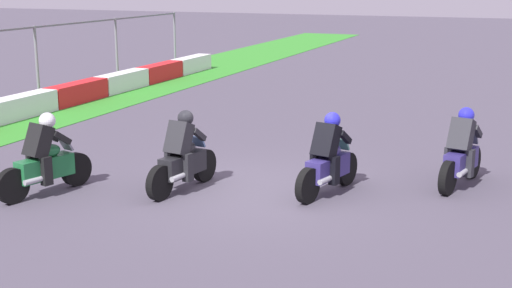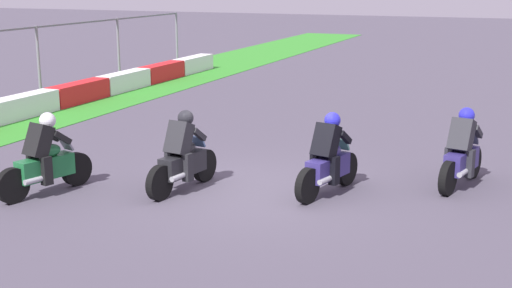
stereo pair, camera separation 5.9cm
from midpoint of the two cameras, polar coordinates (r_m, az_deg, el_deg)
ground_plane at (r=13.24m, az=0.32°, el=-3.80°), size 120.00×120.00×0.00m
rider_lane_a at (r=13.94m, az=16.37°, el=-0.82°), size 2.02×0.64×1.51m
rider_lane_b at (r=12.98m, az=5.96°, el=-1.37°), size 2.01×0.65×1.51m
rider_lane_c at (r=13.19m, az=-5.80°, el=-1.13°), size 2.04×0.59×1.51m
rider_lane_d at (r=13.46m, az=-16.54°, el=-1.33°), size 2.00×0.69×1.51m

